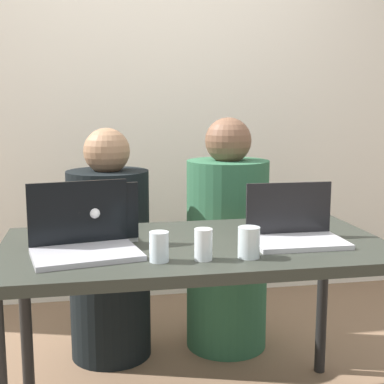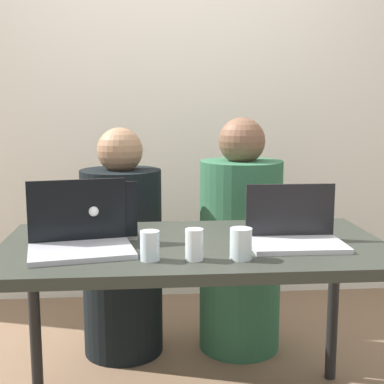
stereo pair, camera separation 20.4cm
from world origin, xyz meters
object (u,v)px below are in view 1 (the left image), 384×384
Objects in this scene: laptop_front_left at (83,239)px; laptop_back_left at (92,228)px; water_glass_left at (159,249)px; laptop_front_right at (295,230)px; person_on_right at (227,247)px; person_on_left at (109,257)px; water_glass_right at (249,244)px; water_glass_center at (203,246)px.

laptop_back_left is at bearing 69.46° from laptop_front_left.
laptop_front_left is 0.18m from laptop_back_left.
laptop_front_left reaches higher than laptop_back_left.
water_glass_left is at bearing 116.54° from laptop_back_left.
water_glass_left is at bearing -163.09° from laptop_front_right.
laptop_front_right is 0.55m from water_glass_left.
person_on_right is 3.41× the size of laptop_back_left.
laptop_front_right is (0.78, 0.01, -0.01)m from laptop_front_left.
person_on_left is 10.93× the size of water_glass_right.
laptop_back_left is 0.61m from water_glass_right.
person_on_right is 0.80m from laptop_front_right.
laptop_front_left is at bearing 150.01° from water_glass_left.
person_on_right is 0.97m from water_glass_right.
person_on_left is at bearing 98.56° from water_glass_left.
person_on_right is 11.35× the size of water_glass_center.
person_on_left is 10.90× the size of water_glass_center.
water_glass_right reaches higher than water_glass_left.
person_on_right is at bearing 36.23° from laptop_front_left.
water_glass_right is (-0.23, -0.17, -0.00)m from laptop_front_right.
person_on_right reaches higher than water_glass_center.
water_glass_right is (0.44, -0.92, 0.28)m from person_on_left.
person_on_left is at bearing 107.13° from water_glass_center.
person_on_left reaches higher than laptop_front_left.
water_glass_center reaches higher than water_glass_left.
laptop_back_left reaches higher than water_glass_right.
person_on_right is 1.01m from water_glass_center.
water_glass_center is (0.39, -0.15, -0.01)m from laptop_front_left.
water_glass_left is at bearing 177.93° from water_glass_right.
laptop_back_left is (0.03, 0.18, -0.00)m from laptop_front_left.
person_on_right reaches higher than person_on_left.
water_glass_right is at bearing -26.56° from laptop_front_left.
laptop_back_left is 0.49m from water_glass_center.
water_glass_left is 0.15m from water_glass_center.
laptop_front_left is 3.76× the size of water_glass_right.
laptop_front_left is 0.78m from laptop_front_right.
person_on_left reaches higher than laptop_front_right.
laptop_front_right is 3.23× the size of water_glass_center.
water_glass_left is (-0.47, -0.91, 0.26)m from person_on_right.
person_on_right is 11.38× the size of water_glass_right.
person_on_left is 1.06m from water_glass_right.
laptop_front_left is (-0.11, -0.77, 0.29)m from person_on_left.
person_on_left is at bearing -104.92° from laptop_back_left.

